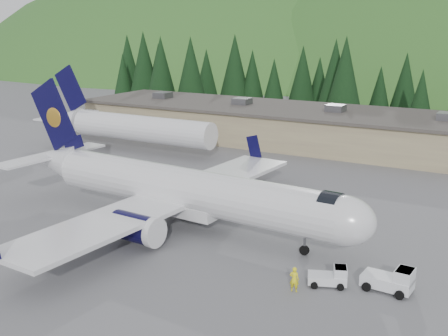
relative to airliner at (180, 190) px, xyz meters
The scene contains 8 objects.
ground 3.38m from the airliner, ahead, with size 600.00×600.00×0.00m, color #5C5C60.
airliner is the anchor object (origin of this frame).
second_airliner 32.41m from the airliner, 137.42° to the left, with size 27.50×11.00×10.05m.
baggage_tug_a 16.35m from the airliner, 17.05° to the right, with size 2.87×2.27×1.37m.
baggage_tug_b 19.72m from the airliner, 10.56° to the right, with size 3.35×2.13×1.74m.
terminal_building 38.14m from the airliner, 95.95° to the left, with size 71.00×17.00×6.10m.
ramp_worker 15.41m from the airliner, 26.50° to the right, with size 0.63×0.42×1.74m, color #FFF219.
tree_line 61.20m from the airliner, 99.29° to the left, with size 113.60×18.67×14.29m.
Camera 1 is at (25.32, -38.51, 17.18)m, focal length 45.00 mm.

